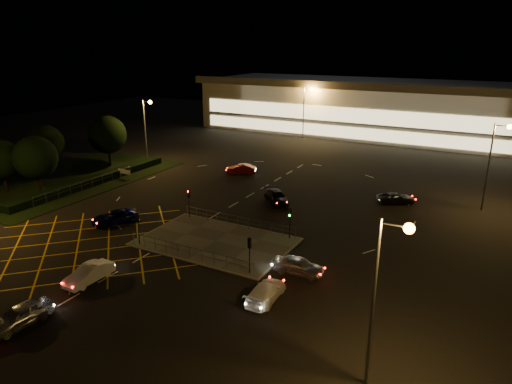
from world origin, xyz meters
The scene contains 26 objects.
ground centered at (0.00, 0.00, 0.00)m, with size 180.00×180.00×0.00m, color black.
pedestrian_island centered at (2.00, -2.00, 0.06)m, with size 14.00×9.00×0.12m, color #4C4944.
grass_verge centered at (-28.00, 6.00, 0.04)m, with size 18.00×30.00×0.08m, color black.
hedge centered at (-23.00, 6.00, 0.50)m, with size 2.00×26.00×1.00m, color black.
supermarket centered at (0.00, 61.95, 5.31)m, with size 72.00×26.50×10.50m.
streetlight_se centered at (20.44, -14.00, 6.56)m, with size 1.78×0.56×10.03m.
streetlight_nw centered at (-23.56, 18.00, 6.56)m, with size 1.78×0.56×10.03m.
streetlight_ne centered at (24.44, 20.00, 6.56)m, with size 1.78×0.56×10.03m.
streetlight_far_left centered at (-9.56, 48.00, 6.56)m, with size 1.78×0.56×10.03m.
signal_sw centered at (-4.00, -5.99, 2.37)m, with size 0.28×0.30×3.15m.
signal_se centered at (8.00, -5.99, 2.37)m, with size 0.28×0.30×3.15m.
signal_nw centered at (-4.00, 1.99, 2.37)m, with size 0.28×0.30×3.15m.
signal_ne centered at (8.00, 1.99, 2.37)m, with size 0.28×0.30×3.15m.
tree_a centered at (-30.00, -2.00, 4.33)m, with size 5.04×5.04×6.86m.
tree_b centered at (-32.00, 6.00, 4.64)m, with size 5.40×5.40×7.35m.
tree_c centered at (-28.00, 14.00, 4.95)m, with size 5.76×5.76×7.84m.
tree_d centered at (-34.00, 20.00, 4.02)m, with size 4.68×4.68×6.37m.
tree_e centered at (-26.00, 0.00, 4.64)m, with size 5.40×5.40×7.35m.
car_near_silver centered at (-2.20, -19.68, 0.74)m, with size 1.75×4.34×1.48m, color #98999E.
car_queue_white centered at (-2.75, -13.21, 0.70)m, with size 1.49×4.28×1.41m, color white.
car_left_blue centered at (-10.14, -3.01, 0.67)m, with size 2.23×4.84×1.35m, color #0D134F.
car_far_dkgrey centered at (2.13, 11.09, 0.72)m, with size 2.01×4.95×1.44m, color black.
car_right_silver centered at (11.50, -3.99, 0.74)m, with size 1.74×4.32×1.47m, color #ACAFB3.
car_circ_red centered at (-7.94, 19.96, 0.71)m, with size 1.51×4.32×1.42m, color maroon.
car_east_grey centered at (14.86, 17.70, 0.62)m, with size 2.07×4.49×1.25m, color black.
car_approach_white centered at (10.97, -8.86, 0.66)m, with size 1.85×4.56×1.32m, color silver.
Camera 1 is at (24.59, -35.55, 18.36)m, focal length 32.00 mm.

